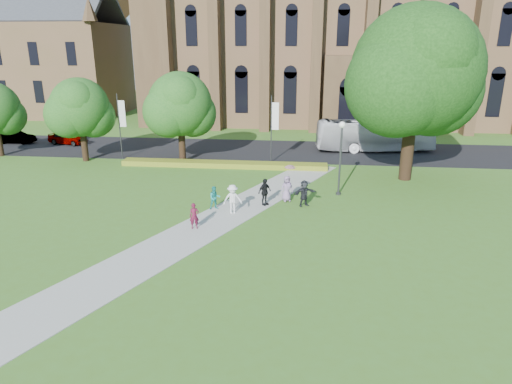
# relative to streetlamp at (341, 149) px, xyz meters

# --- Properties ---
(ground) EXTENTS (160.00, 160.00, 0.00)m
(ground) POSITION_rel_streetlamp_xyz_m (-7.50, -6.50, -3.30)
(ground) COLOR #467021
(ground) RESTS_ON ground
(road) EXTENTS (160.00, 10.00, 0.02)m
(road) POSITION_rel_streetlamp_xyz_m (-7.50, 13.50, -3.29)
(road) COLOR black
(road) RESTS_ON ground
(footpath) EXTENTS (15.58, 28.54, 0.04)m
(footpath) POSITION_rel_streetlamp_xyz_m (-7.50, -5.50, -3.28)
(footpath) COLOR #B2B2A8
(footpath) RESTS_ON ground
(flower_hedge) EXTENTS (18.00, 1.40, 0.45)m
(flower_hedge) POSITION_rel_streetlamp_xyz_m (-9.50, 6.70, -3.07)
(flower_hedge) COLOR #B09E23
(flower_hedge) RESTS_ON ground
(cathedral) EXTENTS (52.60, 18.25, 28.00)m
(cathedral) POSITION_rel_streetlamp_xyz_m (2.50, 33.23, 9.69)
(cathedral) COLOR brown
(cathedral) RESTS_ON ground
(building_west) EXTENTS (22.00, 14.00, 18.30)m
(building_west) POSITION_rel_streetlamp_xyz_m (-41.50, 35.50, 5.91)
(building_west) COLOR brown
(building_west) RESTS_ON ground
(streetlamp) EXTENTS (0.44, 0.44, 5.24)m
(streetlamp) POSITION_rel_streetlamp_xyz_m (0.00, 0.00, 0.00)
(streetlamp) COLOR #38383D
(streetlamp) RESTS_ON ground
(large_tree) EXTENTS (9.60, 9.60, 13.20)m
(large_tree) POSITION_rel_streetlamp_xyz_m (5.50, 4.50, 5.07)
(large_tree) COLOR #332114
(large_tree) RESTS_ON ground
(street_tree_0) EXTENTS (5.20, 5.20, 7.50)m
(street_tree_0) POSITION_rel_streetlamp_xyz_m (-22.50, 7.50, 1.58)
(street_tree_0) COLOR #332114
(street_tree_0) RESTS_ON ground
(street_tree_1) EXTENTS (5.60, 5.60, 8.05)m
(street_tree_1) POSITION_rel_streetlamp_xyz_m (-13.50, 8.00, 1.93)
(street_tree_1) COLOR #332114
(street_tree_1) RESTS_ON ground
(banner_pole_0) EXTENTS (0.70, 0.10, 6.00)m
(banner_pole_0) POSITION_rel_streetlamp_xyz_m (-5.39, 8.70, 0.09)
(banner_pole_0) COLOR #38383D
(banner_pole_0) RESTS_ON ground
(banner_pole_1) EXTENTS (0.70, 0.10, 6.00)m
(banner_pole_1) POSITION_rel_streetlamp_xyz_m (-19.39, 8.70, 0.09)
(banner_pole_1) COLOR #38383D
(banner_pole_1) RESTS_ON ground
(tour_coach) EXTENTS (11.74, 4.04, 3.20)m
(tour_coach) POSITION_rel_streetlamp_xyz_m (4.39, 14.48, -1.67)
(tour_coach) COLOR white
(tour_coach) RESTS_ON road
(car_0) EXTENTS (4.51, 2.63, 1.44)m
(car_0) POSITION_rel_streetlamp_xyz_m (-27.73, 14.20, -2.55)
(car_0) COLOR gray
(car_0) RESTS_ON road
(car_1) EXTENTS (4.00, 1.44, 1.31)m
(car_1) POSITION_rel_streetlamp_xyz_m (-33.47, 13.99, -2.62)
(car_1) COLOR gray
(car_1) RESTS_ON road
(pedestrian_0) EXTENTS (0.64, 0.51, 1.53)m
(pedestrian_0) POSITION_rel_streetlamp_xyz_m (-8.72, -7.34, -2.49)
(pedestrian_0) COLOR #57142B
(pedestrian_0) RESTS_ON footpath
(pedestrian_1) EXTENTS (0.90, 0.81, 1.52)m
(pedestrian_1) POSITION_rel_streetlamp_xyz_m (-8.18, -3.98, -2.49)
(pedestrian_1) COLOR teal
(pedestrian_1) RESTS_ON footpath
(pedestrian_2) EXTENTS (1.35, 1.01, 1.86)m
(pedestrian_2) POSITION_rel_streetlamp_xyz_m (-6.91, -4.59, -2.33)
(pedestrian_2) COLOR silver
(pedestrian_2) RESTS_ON footpath
(pedestrian_3) EXTENTS (1.04, 1.08, 1.81)m
(pedestrian_3) POSITION_rel_streetlamp_xyz_m (-5.04, -2.86, -2.35)
(pedestrian_3) COLOR black
(pedestrian_3) RESTS_ON footpath
(pedestrian_4) EXTENTS (1.02, 0.87, 1.76)m
(pedestrian_4) POSITION_rel_streetlamp_xyz_m (-3.61, -1.87, -2.38)
(pedestrian_4) COLOR gray
(pedestrian_4) RESTS_ON footpath
(pedestrian_5) EXTENTS (1.67, 1.26, 1.75)m
(pedestrian_5) POSITION_rel_streetlamp_xyz_m (-2.43, -2.75, -2.38)
(pedestrian_5) COLOR #222329
(pedestrian_5) RESTS_ON footpath
(parasol) EXTENTS (0.93, 0.93, 0.65)m
(parasol) POSITION_rel_streetlamp_xyz_m (-3.43, -1.77, -1.17)
(parasol) COLOR pink
(parasol) RESTS_ON pedestrian_4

